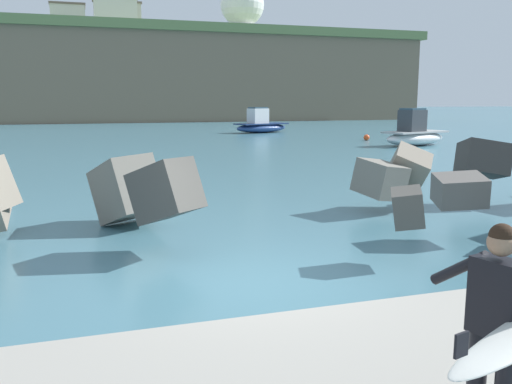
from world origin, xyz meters
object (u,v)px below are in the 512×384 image
Objects in this scene: boat_near_right at (415,134)px; mooring_buoy_middle at (367,137)px; boat_near_centre at (261,125)px; station_building_east at (120,23)px; surfer_with_board at (511,322)px; radar_dome at (242,10)px; station_building_west at (68,21)px; station_building_central at (115,16)px.

boat_near_right is 4.97m from mooring_buoy_middle.
mooring_buoy_middle is (4.41, -11.40, -0.47)m from boat_near_centre.
boat_near_centre is 17.08m from boat_near_right.
station_building_east is at bearing 99.09° from boat_near_centre.
surfer_with_board is 0.18× the size of radar_dome.
boat_near_centre is at bearing -80.91° from station_building_east.
radar_dome reaches higher than boat_near_centre.
station_building_central reaches higher than station_building_west.
surfer_with_board is 44.96m from boat_near_centre.
boat_near_right is 72.26m from station_building_east.
station_building_central is at bearing -96.81° from station_building_east.
station_building_central reaches higher than boat_near_centre.
boat_near_right is at bearing -75.41° from station_building_central.
station_building_west is at bearing 138.12° from station_building_central.
boat_near_centre is at bearing 111.15° from mooring_buoy_middle.
radar_dome is (9.64, 65.42, 19.34)m from mooring_buoy_middle.
station_building_east reaches higher than station_building_west.
surfer_with_board is 0.32× the size of station_building_central.
surfer_with_board is 92.10m from station_building_west.
boat_near_right is 0.71× the size of station_building_east.
mooring_buoy_middle is at bearing -98.38° from radar_dome.
station_building_west is (-16.82, 47.62, 14.76)m from boat_near_centre.
station_building_east is (3.73, 96.26, 14.84)m from surfer_with_board.
radar_dome is (8.90, 70.31, 18.83)m from boat_near_right.
mooring_buoy_middle is at bearing -74.87° from station_building_central.
mooring_buoy_middle is 56.78m from station_building_central.
station_building_central is at bearing 88.41° from surfer_with_board.
boat_near_right reaches higher than mooring_buoy_middle.
surfer_with_board is 35.96m from mooring_buoy_middle.
boat_near_right is 0.99× the size of station_building_west.
station_building_east reaches higher than surfer_with_board.
mooring_buoy_middle is 0.07× the size of station_building_central.
radar_dome is 31.79m from station_building_west.
station_building_east reaches higher than boat_near_right.
boat_near_centre is at bearing 74.24° from surfer_with_board.
boat_near_centre is 45.06m from station_building_central.
boat_near_right is at bearing -81.43° from mooring_buoy_middle.
station_building_west reaches higher than mooring_buoy_middle.
boat_near_right is at bearing -72.47° from boat_near_centre.
boat_near_centre is 52.61m from station_building_west.
station_building_central is at bearing -41.88° from station_building_west.
radar_dome is 27.34m from station_building_central.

